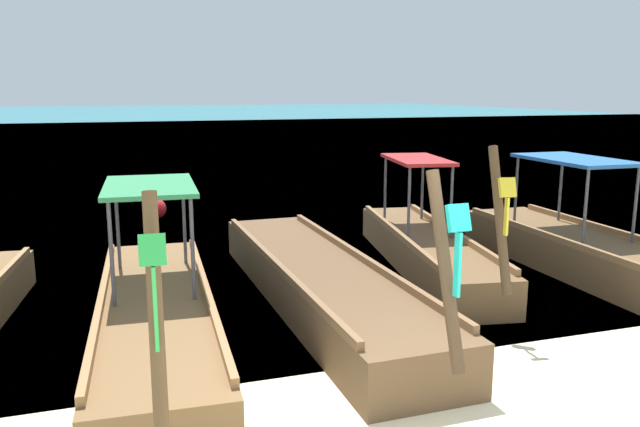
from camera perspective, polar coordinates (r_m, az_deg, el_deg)
sea_water at (r=66.33m, az=-15.86°, el=8.10°), size 120.00×120.00×0.00m
longtail_boat_green_ribbon at (r=8.42m, az=-14.61°, el=-8.50°), size 1.66×6.40×2.31m
longtail_boat_turquoise_ribbon at (r=9.19m, az=-0.00°, el=-6.35°), size 1.48×7.19×2.37m
longtail_boat_yellow_ribbon at (r=11.14m, az=9.58°, el=-3.18°), size 1.95×6.00×2.39m
longtail_boat_blue_ribbon at (r=11.43m, az=23.92°, el=-3.59°), size 1.50×6.82×2.87m
mooring_buoy_near at (r=15.74m, az=-14.60°, el=0.42°), size 0.49×0.49×0.49m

